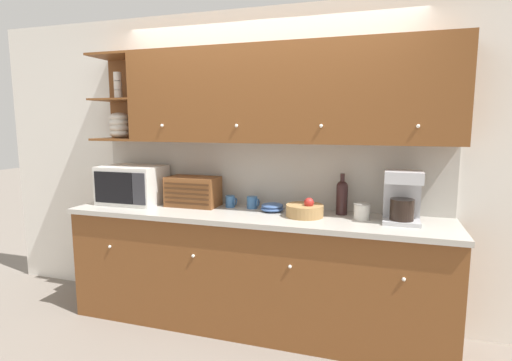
# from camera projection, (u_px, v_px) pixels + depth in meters

# --- Properties ---
(ground_plane) EXTENTS (24.00, 24.00, 0.00)m
(ground_plane) POSITION_uv_depth(u_px,v_px,m) (263.00, 309.00, 3.60)
(ground_plane) COLOR slate
(wall_back) EXTENTS (5.43, 0.06, 2.60)m
(wall_back) POSITION_uv_depth(u_px,v_px,m) (264.00, 165.00, 3.44)
(wall_back) COLOR white
(wall_back) RESTS_ON ground_plane
(counter_unit) EXTENTS (3.05, 0.63, 0.95)m
(counter_unit) POSITION_uv_depth(u_px,v_px,m) (253.00, 270.00, 3.25)
(counter_unit) COLOR brown
(counter_unit) RESTS_ON ground_plane
(backsplash_panel) EXTENTS (3.03, 0.01, 0.56)m
(backsplash_panel) POSITION_uv_depth(u_px,v_px,m) (263.00, 174.00, 3.42)
(backsplash_panel) COLOR #B7B2A8
(backsplash_panel) RESTS_ON counter_unit
(upper_cabinets) EXTENTS (3.03, 0.36, 0.75)m
(upper_cabinets) POSITION_uv_depth(u_px,v_px,m) (277.00, 95.00, 3.13)
(upper_cabinets) COLOR brown
(upper_cabinets) RESTS_ON backsplash_panel
(microwave) EXTENTS (0.53, 0.39, 0.34)m
(microwave) POSITION_uv_depth(u_px,v_px,m) (132.00, 185.00, 3.55)
(microwave) COLOR silver
(microwave) RESTS_ON counter_unit
(bread_box) EXTENTS (0.44, 0.26, 0.25)m
(bread_box) POSITION_uv_depth(u_px,v_px,m) (193.00, 191.00, 3.44)
(bread_box) COLOR brown
(bread_box) RESTS_ON counter_unit
(mug_blue_second) EXTENTS (0.09, 0.08, 0.10)m
(mug_blue_second) POSITION_uv_depth(u_px,v_px,m) (231.00, 201.00, 3.40)
(mug_blue_second) COLOR #38669E
(mug_blue_second) RESTS_ON counter_unit
(mug) EXTENTS (0.10, 0.09, 0.10)m
(mug) POSITION_uv_depth(u_px,v_px,m) (253.00, 202.00, 3.35)
(mug) COLOR #38669E
(mug) RESTS_ON counter_unit
(bowl_stack_on_counter) EXTENTS (0.19, 0.19, 0.07)m
(bowl_stack_on_counter) POSITION_uv_depth(u_px,v_px,m) (272.00, 207.00, 3.24)
(bowl_stack_on_counter) COLOR #3D5B93
(bowl_stack_on_counter) RESTS_ON counter_unit
(fruit_basket) EXTENTS (0.29, 0.29, 0.15)m
(fruit_basket) POSITION_uv_depth(u_px,v_px,m) (305.00, 210.00, 3.05)
(fruit_basket) COLOR #A87F4C
(fruit_basket) RESTS_ON counter_unit
(wine_bottle) EXTENTS (0.09, 0.09, 0.32)m
(wine_bottle) POSITION_uv_depth(u_px,v_px,m) (342.00, 196.00, 3.11)
(wine_bottle) COLOR black
(wine_bottle) RESTS_ON counter_unit
(storage_canister) EXTENTS (0.12, 0.12, 0.12)m
(storage_canister) POSITION_uv_depth(u_px,v_px,m) (362.00, 211.00, 2.96)
(storage_canister) COLOR silver
(storage_canister) RESTS_ON counter_unit
(coffee_maker) EXTENTS (0.26, 0.22, 0.38)m
(coffee_maker) POSITION_uv_depth(u_px,v_px,m) (402.00, 196.00, 2.85)
(coffee_maker) COLOR #B7B7BC
(coffee_maker) RESTS_ON counter_unit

